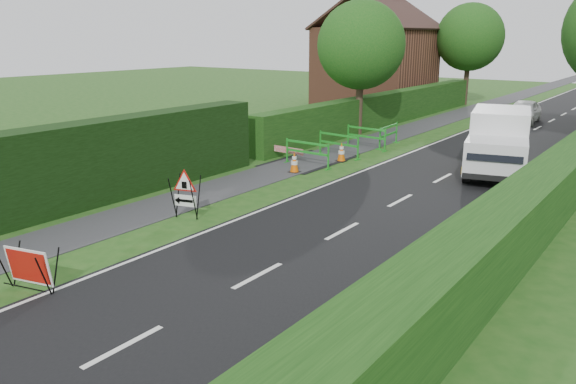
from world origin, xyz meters
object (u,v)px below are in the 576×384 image
Objects in this scene: red_rect_sign at (28,267)px; triangle_sign at (184,190)px; works_van at (499,141)px; hatchback_car at (524,111)px.

red_rect_sign is 0.98× the size of triangle_sign.
works_van is (5.41, 10.54, 0.39)m from triangle_sign.
hatchback_car reaches higher than triangle_sign.
hatchback_car is at bearing 86.44° from works_van.
hatchback_car is at bearing 66.09° from triangle_sign.
works_van is at bearing -83.79° from hatchback_car.
red_rect_sign is 0.30× the size of hatchback_car.
red_rect_sign is at bearing -98.09° from hatchback_car.
triangle_sign reaches higher than red_rect_sign.
triangle_sign is at bearing -100.94° from hatchback_car.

